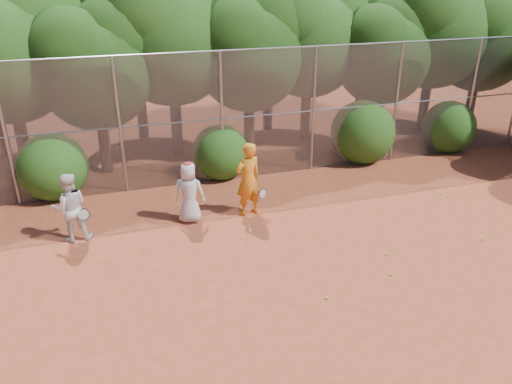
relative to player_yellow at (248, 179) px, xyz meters
name	(u,v)px	position (x,y,z in m)	size (l,w,h in m)	color
ground	(333,277)	(0.92, -3.48, -1.03)	(80.00, 80.00, 0.00)	#933C21
fence_back	(250,115)	(0.80, 2.52, 1.02)	(20.05, 0.09, 4.03)	gray
tree_1	(5,41)	(-6.02, 5.06, 3.14)	(4.64, 4.03, 6.35)	black
tree_2	(95,61)	(-3.53, 4.36, 2.56)	(3.99, 3.47, 5.47)	black
tree_3	(171,26)	(-1.02, 5.36, 3.37)	(4.89, 4.26, 6.70)	black
tree_4	(250,46)	(1.47, 4.76, 2.73)	(4.19, 3.64, 5.73)	black
tree_5	(310,31)	(3.97, 5.56, 3.02)	(4.51, 3.92, 6.17)	black
tree_6	(384,49)	(6.47, 4.56, 2.44)	(3.86, 3.36, 5.29)	black
tree_7	(437,21)	(8.98, 5.16, 3.25)	(4.77, 4.14, 6.53)	black
tree_8	(484,33)	(10.97, 4.86, 2.79)	(4.25, 3.70, 5.82)	black
tree_10	(134,14)	(-2.02, 7.57, 3.60)	(5.15, 4.48, 7.06)	black
tree_11	(270,24)	(2.98, 7.16, 3.14)	(4.64, 4.03, 6.35)	black
tree_12	(368,10)	(7.48, 7.77, 3.48)	(5.02, 4.37, 6.88)	black
bush_0	(52,164)	(-5.08, 2.82, -0.03)	(2.00, 2.00, 2.00)	#1C4711
bush_1	(221,150)	(-0.08, 2.82, -0.13)	(1.80, 1.80, 1.80)	#1C4711
bush_2	(363,129)	(4.92, 2.82, 0.07)	(2.20, 2.20, 2.20)	#1C4711
bush_3	(449,125)	(8.42, 2.82, -0.08)	(1.90, 1.90, 1.90)	#1C4711
player_yellow	(248,179)	(0.00, 0.00, 0.00)	(0.93, 0.69, 2.06)	orange
player_teen	(189,192)	(-1.59, 0.06, -0.19)	(0.95, 0.79, 1.69)	silver
player_white	(70,208)	(-4.53, -0.06, -0.14)	(0.91, 0.78, 1.77)	silver
ball_0	(387,254)	(2.52, -3.03, -0.99)	(0.07, 0.07, 0.07)	#C1DA27
ball_1	(381,197)	(4.01, -0.20, -0.99)	(0.07, 0.07, 0.07)	#C1DA27
ball_2	(391,274)	(2.16, -3.80, -0.99)	(0.07, 0.07, 0.07)	#C1DA27
ball_3	(482,239)	(5.16, -3.12, -0.99)	(0.07, 0.07, 0.07)	#C1DA27
ball_4	(327,298)	(0.46, -4.17, -0.99)	(0.07, 0.07, 0.07)	#C1DA27
ball_5	(441,193)	(5.86, -0.49, -0.99)	(0.07, 0.07, 0.07)	#C1DA27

